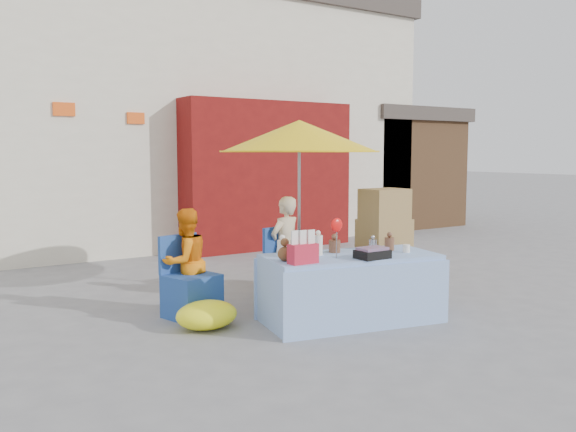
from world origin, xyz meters
TOP-DOWN VIEW (x-y plane):
  - ground at (0.00, 0.00)m, footprint 80.00×80.00m
  - backdrop at (0.52, 7.52)m, footprint 14.00×8.00m
  - market_table at (0.39, -0.35)m, footprint 1.91×1.17m
  - chair_left at (-0.89, 0.68)m, footprint 0.58×0.58m
  - chair_right at (0.36, 0.68)m, footprint 0.58×0.58m
  - vendor_orange at (-0.89, 0.82)m, footprint 0.64×0.55m
  - vendor_beige at (0.36, 0.82)m, footprint 0.50×0.39m
  - umbrella at (0.66, 0.97)m, footprint 1.90×1.90m
  - box_stack at (1.38, 0.24)m, footprint 0.58×0.48m
  - tarp_bundle at (-0.94, 0.21)m, footprint 0.75×0.68m

SIDE VIEW (x-z plane):
  - ground at x=0.00m, z-range 0.00..0.00m
  - tarp_bundle at x=-0.94m, z-range 0.00..0.28m
  - chair_left at x=-0.89m, z-range -0.17..0.68m
  - chair_right at x=0.36m, z-range -0.17..0.68m
  - market_table at x=0.39m, z-range -0.19..0.89m
  - vendor_orange at x=-0.89m, z-range 0.00..1.13m
  - box_stack at x=1.38m, z-range -0.05..1.24m
  - vendor_beige at x=0.36m, z-range 0.00..1.20m
  - umbrella at x=0.66m, z-range 0.85..2.94m
  - backdrop at x=0.52m, z-range -0.80..7.00m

